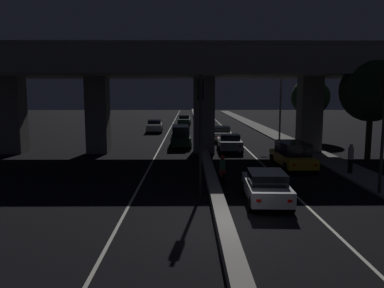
{
  "coord_description": "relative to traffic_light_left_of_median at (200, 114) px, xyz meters",
  "views": [
    {
      "loc": [
        -1.22,
        -12.32,
        4.65
      ],
      "look_at": [
        -0.98,
        14.11,
        1.14
      ],
      "focal_mm": 35.0,
      "sensor_mm": 36.0,
      "label": 1
    }
  ],
  "objects": [
    {
      "name": "lane_line_left_inner",
      "position": [
        -3.06,
        30.44,
        -3.75
      ],
      "size": [
        0.12,
        126.0,
        0.0
      ],
      "primitive_type": "cube",
      "color": "beige",
      "rests_on": "ground_plane"
    },
    {
      "name": "roadside_tree_kerbside_near",
      "position": [
        12.15,
        9.14,
        1.14
      ],
      "size": [
        4.32,
        4.32,
        7.08
      ],
      "color": "#38281C",
      "rests_on": "ground_plane"
    },
    {
      "name": "car_white_lead",
      "position": [
        2.78,
        -1.27,
        -3.01
      ],
      "size": [
        1.98,
        4.06,
        1.41
      ],
      "rotation": [
        0.0,
        0.0,
        1.52
      ],
      "color": "silver",
      "rests_on": "ground_plane"
    },
    {
      "name": "roadside_tree_kerbside_mid",
      "position": [
        11.86,
        21.27,
        0.63
      ],
      "size": [
        3.86,
        3.86,
        6.33
      ],
      "color": "#38281C",
      "rests_on": "ground_plane"
    },
    {
      "name": "street_lamp",
      "position": [
        8.23,
        20.31,
        0.89
      ],
      "size": [
        2.53,
        0.32,
        7.79
      ],
      "color": "#2D2D30",
      "rests_on": "ground_plane"
    },
    {
      "name": "car_white_fourth",
      "position": [
        2.79,
        20.41,
        -2.97
      ],
      "size": [
        2.02,
        4.75,
        1.48
      ],
      "rotation": [
        0.0,
        0.0,
        1.53
      ],
      "color": "silver",
      "rests_on": "ground_plane"
    },
    {
      "name": "car_dark_green_third_oncoming",
      "position": [
        -1.17,
        39.26,
        -2.98
      ],
      "size": [
        1.99,
        4.79,
        1.49
      ],
      "rotation": [
        0.0,
        0.0,
        -1.61
      ],
      "color": "black",
      "rests_on": "ground_plane"
    },
    {
      "name": "ground_plane",
      "position": [
        0.69,
        -4.56,
        -3.75
      ],
      "size": [
        200.0,
        200.0,
        0.0
      ],
      "primitive_type": "plane",
      "color": "black"
    },
    {
      "name": "elevated_overpass",
      "position": [
        0.32,
        12.93,
        2.85
      ],
      "size": [
        35.83,
        9.0,
        8.8
      ],
      "color": "slate",
      "rests_on": "ground_plane"
    },
    {
      "name": "car_dark_green_lead_oncoming",
      "position": [
        -1.25,
        16.29,
        -2.77
      ],
      "size": [
        1.97,
        4.79,
        1.89
      ],
      "rotation": [
        0.0,
        0.0,
        -1.53
      ],
      "color": "black",
      "rests_on": "ground_plane"
    },
    {
      "name": "car_taxi_yellow_second",
      "position": [
        6.0,
        6.31,
        -2.87
      ],
      "size": [
        2.04,
        4.72,
        1.69
      ],
      "rotation": [
        0.0,
        0.0,
        1.6
      ],
      "color": "gold",
      "rests_on": "ground_plane"
    },
    {
      "name": "car_silver_third",
      "position": [
        2.81,
        13.38,
        -3.01
      ],
      "size": [
        1.98,
        3.96,
        1.43
      ],
      "rotation": [
        0.0,
        0.0,
        1.55
      ],
      "color": "gray",
      "rests_on": "ground_plane"
    },
    {
      "name": "traffic_light_right_of_median",
      "position": [
        8.29,
        -0.0,
        0.07
      ],
      "size": [
        0.3,
        0.49,
        5.63
      ],
      "color": "black",
      "rests_on": "ground_plane"
    },
    {
      "name": "lane_line_right_inner",
      "position": [
        4.43,
        30.44,
        -3.75
      ],
      "size": [
        0.12,
        126.0,
        0.0
      ],
      "primitive_type": "cube",
      "color": "beige",
      "rests_on": "ground_plane"
    },
    {
      "name": "sidewalk_right",
      "position": [
        9.3,
        23.44,
        -3.69
      ],
      "size": [
        2.23,
        126.0,
        0.13
      ],
      "primitive_type": "cube",
      "color": "gray",
      "rests_on": "ground_plane"
    },
    {
      "name": "car_silver_second_oncoming",
      "position": [
        -4.73,
        29.16,
        -2.96
      ],
      "size": [
        2.08,
        4.61,
        1.51
      ],
      "rotation": [
        0.0,
        0.0,
        -1.53
      ],
      "color": "gray",
      "rests_on": "ground_plane"
    },
    {
      "name": "pedestrian_on_sidewalk",
      "position": [
        8.82,
        4.3,
        -2.76
      ],
      "size": [
        0.31,
        0.31,
        1.69
      ],
      "color": "black",
      "rests_on": "sidewalk_right"
    },
    {
      "name": "median_divider",
      "position": [
        0.69,
        30.44,
        -3.56
      ],
      "size": [
        0.57,
        126.0,
        0.39
      ],
      "primitive_type": "cube",
      "color": "gray",
      "rests_on": "ground_plane"
    },
    {
      "name": "traffic_light_left_of_median",
      "position": [
        0.0,
        0.0,
        0.0
      ],
      "size": [
        0.3,
        0.49,
        5.53
      ],
      "color": "black",
      "rests_on": "ground_plane"
    },
    {
      "name": "motorcycle_red_filtering_near",
      "position": [
        1.27,
        2.65,
        -3.14
      ],
      "size": [
        0.34,
        1.82,
        1.45
      ],
      "rotation": [
        0.0,
        0.0,
        1.64
      ],
      "color": "black",
      "rests_on": "ground_plane"
    }
  ]
}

